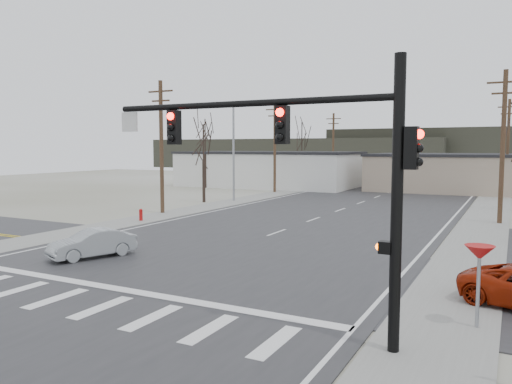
# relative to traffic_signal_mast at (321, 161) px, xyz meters

# --- Properties ---
(ground) EXTENTS (140.00, 140.00, 0.00)m
(ground) POSITION_rel_traffic_signal_mast_xyz_m (-7.89, 6.20, -4.67)
(ground) COLOR beige
(ground) RESTS_ON ground
(main_road) EXTENTS (18.00, 110.00, 0.05)m
(main_road) POSITION_rel_traffic_signal_mast_xyz_m (-7.89, 21.20, -4.65)
(main_road) COLOR #28282A
(main_road) RESTS_ON ground
(cross_road) EXTENTS (90.00, 10.00, 0.04)m
(cross_road) POSITION_rel_traffic_signal_mast_xyz_m (-7.89, 6.20, -4.65)
(cross_road) COLOR #28282A
(cross_road) RESTS_ON ground
(sidewalk_left) EXTENTS (3.00, 90.00, 0.06)m
(sidewalk_left) POSITION_rel_traffic_signal_mast_xyz_m (-18.49, 26.20, -4.64)
(sidewalk_left) COLOR gray
(sidewalk_left) RESTS_ON ground
(sidewalk_right) EXTENTS (3.00, 90.00, 0.06)m
(sidewalk_right) POSITION_rel_traffic_signal_mast_xyz_m (2.71, 26.20, -4.64)
(sidewalk_right) COLOR gray
(sidewalk_right) RESTS_ON ground
(traffic_signal_mast) EXTENTS (8.95, 0.43, 7.20)m
(traffic_signal_mast) POSITION_rel_traffic_signal_mast_xyz_m (0.00, 0.00, 0.00)
(traffic_signal_mast) COLOR black
(traffic_signal_mast) RESTS_ON ground
(fire_hydrant) EXTENTS (0.24, 0.24, 0.87)m
(fire_hydrant) POSITION_rel_traffic_signal_mast_xyz_m (-18.09, 14.20, -4.22)
(fire_hydrant) COLOR #A50C0C
(fire_hydrant) RESTS_ON ground
(yield_sign) EXTENTS (0.80, 0.80, 2.35)m
(yield_sign) POSITION_rel_traffic_signal_mast_xyz_m (3.61, 2.70, -2.61)
(yield_sign) COLOR gray
(yield_sign) RESTS_ON ground
(building_left_far) EXTENTS (22.30, 12.30, 4.50)m
(building_left_far) POSITION_rel_traffic_signal_mast_xyz_m (-23.89, 46.20, -2.42)
(building_left_far) COLOR silver
(building_left_far) RESTS_ON ground
(building_right_far) EXTENTS (26.30, 14.30, 4.30)m
(building_right_far) POSITION_rel_traffic_signal_mast_xyz_m (2.11, 50.20, -2.52)
(building_right_far) COLOR tan
(building_right_far) RESTS_ON ground
(upole_left_b) EXTENTS (2.20, 0.30, 10.00)m
(upole_left_b) POSITION_rel_traffic_signal_mast_xyz_m (-19.39, 18.20, 0.55)
(upole_left_b) COLOR #4F3124
(upole_left_b) RESTS_ON ground
(upole_left_c) EXTENTS (2.20, 0.30, 10.00)m
(upole_left_c) POSITION_rel_traffic_signal_mast_xyz_m (-19.39, 38.20, 0.55)
(upole_left_c) COLOR #4F3124
(upole_left_c) RESTS_ON ground
(upole_left_d) EXTENTS (2.20, 0.30, 10.00)m
(upole_left_d) POSITION_rel_traffic_signal_mast_xyz_m (-19.39, 58.20, 0.55)
(upole_left_d) COLOR #4F3124
(upole_left_d) RESTS_ON ground
(upole_right_a) EXTENTS (2.20, 0.30, 10.00)m
(upole_right_a) POSITION_rel_traffic_signal_mast_xyz_m (3.61, 24.20, 0.55)
(upole_right_a) COLOR #4F3124
(upole_right_a) RESTS_ON ground
(upole_right_b) EXTENTS (2.20, 0.30, 10.00)m
(upole_right_b) POSITION_rel_traffic_signal_mast_xyz_m (3.61, 46.20, 0.55)
(upole_right_b) COLOR #4F3124
(upole_right_b) RESTS_ON ground
(streetlight_main) EXTENTS (2.40, 0.25, 9.00)m
(streetlight_main) POSITION_rel_traffic_signal_mast_xyz_m (-18.69, 28.20, 0.41)
(streetlight_main) COLOR gray
(streetlight_main) RESTS_ON ground
(tree_left_near) EXTENTS (3.30, 3.30, 7.35)m
(tree_left_near) POSITION_rel_traffic_signal_mast_xyz_m (-20.89, 26.20, 0.55)
(tree_left_near) COLOR #30221D
(tree_left_near) RESTS_ON ground
(tree_left_far) EXTENTS (3.96, 3.96, 8.82)m
(tree_left_far) POSITION_rel_traffic_signal_mast_xyz_m (-21.89, 52.20, 1.61)
(tree_left_far) COLOR #30221D
(tree_left_far) RESTS_ON ground
(tree_left_mid) EXTENTS (3.96, 3.96, 8.82)m
(tree_left_mid) POSITION_rel_traffic_signal_mast_xyz_m (-29.89, 40.20, 1.61)
(tree_left_mid) COLOR #30221D
(tree_left_mid) RESTS_ON ground
(hill_left) EXTENTS (70.00, 18.00, 7.00)m
(hill_left) POSITION_rel_traffic_signal_mast_xyz_m (-42.89, 98.20, -1.17)
(hill_left) COLOR #333026
(hill_left) RESTS_ON ground
(sedan_crossing) EXTENTS (2.69, 4.05, 1.26)m
(sedan_crossing) POSITION_rel_traffic_signal_mast_xyz_m (-12.52, 4.36, -4.00)
(sedan_crossing) COLOR #969CA0
(sedan_crossing) RESTS_ON main_road
(car_far_a) EXTENTS (4.13, 6.08, 1.63)m
(car_far_a) POSITION_rel_traffic_signal_mast_xyz_m (-0.77, 53.79, -3.81)
(car_far_a) COLOR black
(car_far_a) RESTS_ON main_road
(car_far_b) EXTENTS (3.32, 4.88, 1.54)m
(car_far_b) POSITION_rel_traffic_signal_mast_xyz_m (-15.39, 69.49, -3.86)
(car_far_b) COLOR black
(car_far_b) RESTS_ON main_road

